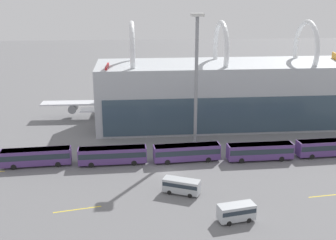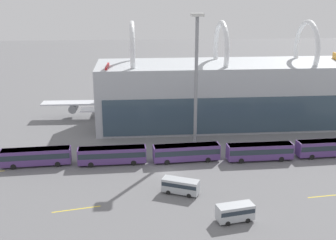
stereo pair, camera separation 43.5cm
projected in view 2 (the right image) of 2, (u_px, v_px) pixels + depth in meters
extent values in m
plane|color=slate|center=(169.00, 172.00, 73.44)|extent=(440.00, 440.00, 0.00)
torus|color=white|center=(132.00, 52.00, 94.62)|extent=(1.10, 13.68, 13.68)
torus|color=white|center=(221.00, 51.00, 96.29)|extent=(1.10, 13.68, 13.68)
torus|color=white|center=(306.00, 50.00, 97.97)|extent=(1.10, 13.68, 13.68)
cylinder|color=silver|center=(113.00, 97.00, 106.53)|extent=(5.55, 28.28, 4.77)
sphere|color=silver|center=(116.00, 86.00, 119.98)|extent=(4.67, 4.67, 4.67)
cone|color=silver|center=(109.00, 112.00, 93.07)|extent=(4.70, 6.30, 4.53)
cube|color=silver|center=(113.00, 102.00, 105.13)|extent=(35.04, 5.01, 0.35)
cylinder|color=gray|center=(74.00, 108.00, 104.94)|extent=(2.16, 4.03, 2.05)
cylinder|color=gray|center=(152.00, 107.00, 106.05)|extent=(2.16, 4.03, 2.05)
cube|color=red|center=(108.00, 87.00, 92.11)|extent=(0.59, 6.82, 9.74)
cube|color=silver|center=(109.00, 110.00, 93.59)|extent=(12.47, 3.54, 0.28)
cylinder|color=gray|center=(116.00, 97.00, 116.22)|extent=(0.36, 0.36, 3.67)
cylinder|color=black|center=(116.00, 104.00, 116.75)|extent=(0.48, 1.11, 1.10)
cylinder|color=gray|center=(101.00, 108.00, 105.38)|extent=(0.36, 0.36, 3.67)
cylinder|color=black|center=(101.00, 115.00, 105.91)|extent=(0.48, 1.11, 1.10)
cylinder|color=gray|center=(125.00, 108.00, 105.73)|extent=(0.36, 0.36, 3.67)
cylinder|color=black|center=(126.00, 115.00, 106.26)|extent=(0.48, 1.11, 1.10)
cylinder|color=silver|center=(320.00, 85.00, 117.72)|extent=(12.00, 30.46, 5.51)
sphere|color=silver|center=(310.00, 75.00, 131.94)|extent=(5.40, 5.40, 5.40)
cone|color=silver|center=(333.00, 98.00, 103.50)|extent=(6.56, 7.58, 5.24)
cube|color=silver|center=(321.00, 90.00, 116.26)|extent=(33.71, 10.80, 0.35)
cylinder|color=gray|center=(286.00, 94.00, 117.87)|extent=(2.83, 3.83, 2.12)
cube|color=orange|center=(335.00, 74.00, 102.52)|extent=(1.92, 6.86, 9.92)
cube|color=silver|center=(332.00, 95.00, 104.03)|extent=(14.68, 6.29, 0.28)
cylinder|color=gray|center=(312.00, 87.00, 128.02)|extent=(0.36, 0.36, 4.20)
cylinder|color=black|center=(312.00, 94.00, 128.63)|extent=(0.68, 1.17, 1.10)
cylinder|color=gray|center=(307.00, 96.00, 117.21)|extent=(0.36, 0.36, 4.20)
cylinder|color=black|center=(306.00, 103.00, 117.82)|extent=(0.68, 1.17, 1.10)
cylinder|color=gray|center=(334.00, 96.00, 116.29)|extent=(0.36, 0.36, 4.20)
cylinder|color=black|center=(333.00, 104.00, 116.89)|extent=(0.68, 1.17, 1.10)
cube|color=#56387A|center=(36.00, 156.00, 75.88)|extent=(12.47, 3.35, 2.80)
cube|color=#232D38|center=(36.00, 155.00, 75.80)|extent=(12.22, 3.37, 0.98)
cube|color=silver|center=(35.00, 149.00, 75.50)|extent=(12.09, 3.25, 0.12)
cylinder|color=black|center=(59.00, 159.00, 77.92)|extent=(1.02, 0.36, 1.00)
cylinder|color=black|center=(58.00, 164.00, 75.69)|extent=(1.02, 0.36, 1.00)
cylinder|color=black|center=(16.00, 162.00, 76.82)|extent=(1.02, 0.36, 1.00)
cylinder|color=black|center=(13.00, 167.00, 74.58)|extent=(1.02, 0.36, 1.00)
cube|color=#56387A|center=(112.00, 155.00, 76.59)|extent=(12.40, 2.92, 2.80)
cube|color=#232D38|center=(112.00, 153.00, 76.51)|extent=(12.15, 2.95, 0.98)
cube|color=silver|center=(112.00, 148.00, 76.20)|extent=(12.03, 2.84, 0.12)
cylinder|color=black|center=(133.00, 158.00, 78.51)|extent=(1.01, 0.33, 1.00)
cylinder|color=black|center=(134.00, 163.00, 76.26)|extent=(1.01, 0.33, 1.00)
cylinder|color=black|center=(92.00, 160.00, 77.66)|extent=(1.01, 0.33, 1.00)
cylinder|color=black|center=(91.00, 165.00, 75.41)|extent=(1.01, 0.33, 1.00)
cube|color=#56387A|center=(186.00, 152.00, 77.87)|extent=(12.47, 3.34, 2.80)
cube|color=#232D38|center=(186.00, 151.00, 77.79)|extent=(12.22, 3.36, 0.98)
cube|color=silver|center=(187.00, 145.00, 77.49)|extent=(12.09, 3.24, 0.12)
cylinder|color=black|center=(205.00, 155.00, 79.91)|extent=(1.02, 0.36, 1.00)
cylinder|color=black|center=(208.00, 160.00, 77.67)|extent=(1.02, 0.36, 1.00)
cylinder|color=black|center=(165.00, 157.00, 78.81)|extent=(1.02, 0.36, 1.00)
cylinder|color=black|center=(167.00, 162.00, 76.58)|extent=(1.02, 0.36, 1.00)
cube|color=#56387A|center=(260.00, 151.00, 78.36)|extent=(12.38, 2.85, 2.80)
cube|color=#232D38|center=(260.00, 150.00, 78.28)|extent=(12.14, 2.87, 0.98)
cube|color=silver|center=(260.00, 144.00, 77.97)|extent=(12.01, 2.76, 0.12)
cylinder|color=black|center=(277.00, 154.00, 80.25)|extent=(1.01, 0.32, 1.00)
cylinder|color=black|center=(281.00, 159.00, 78.01)|extent=(1.01, 0.32, 1.00)
cylinder|color=black|center=(238.00, 156.00, 79.45)|extent=(1.01, 0.32, 1.00)
cylinder|color=black|center=(241.00, 161.00, 77.20)|extent=(1.01, 0.32, 1.00)
cube|color=#56387A|center=(328.00, 147.00, 80.26)|extent=(12.44, 3.16, 2.80)
cube|color=#232D38|center=(329.00, 146.00, 80.18)|extent=(12.19, 3.18, 0.98)
cube|color=silver|center=(329.00, 141.00, 79.87)|extent=(12.07, 3.07, 0.12)
cylinder|color=black|center=(306.00, 152.00, 81.25)|extent=(1.01, 0.35, 1.00)
cylinder|color=black|center=(312.00, 157.00, 79.01)|extent=(1.01, 0.35, 1.00)
cube|color=#B2B7BC|center=(181.00, 186.00, 65.31)|extent=(6.04, 4.18, 2.09)
cube|color=#232D38|center=(181.00, 184.00, 65.21)|extent=(5.89, 4.13, 0.63)
cylinder|color=black|center=(192.00, 191.00, 65.89)|extent=(0.73, 0.49, 0.70)
cylinder|color=black|center=(189.00, 196.00, 64.23)|extent=(0.73, 0.49, 0.70)
cylinder|color=black|center=(172.00, 187.00, 66.96)|extent=(0.73, 0.49, 0.70)
cylinder|color=black|center=(168.00, 192.00, 65.30)|extent=(0.73, 0.49, 0.70)
cube|color=#B2B7BC|center=(235.00, 212.00, 57.44)|extent=(5.39, 2.98, 2.13)
cube|color=#232D38|center=(235.00, 210.00, 57.34)|extent=(5.24, 2.97, 0.64)
cylinder|color=black|center=(242.00, 214.00, 59.02)|extent=(0.73, 0.35, 0.70)
cylinder|color=black|center=(248.00, 220.00, 57.22)|extent=(0.73, 0.35, 0.70)
cylinder|color=black|center=(222.00, 216.00, 58.25)|extent=(0.73, 0.35, 0.70)
cylinder|color=black|center=(228.00, 224.00, 56.45)|extent=(0.73, 0.35, 0.70)
cylinder|color=gray|center=(196.00, 83.00, 83.66)|extent=(0.68, 0.68, 25.83)
cube|color=silver|center=(197.00, 15.00, 79.86)|extent=(2.37, 2.37, 0.59)
cube|color=yellow|center=(76.00, 209.00, 60.92)|extent=(6.85, 1.57, 0.01)
cube|color=yellow|center=(327.00, 196.00, 64.94)|extent=(6.35, 0.93, 0.01)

